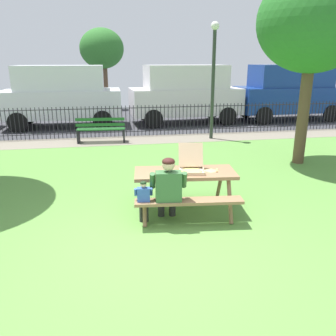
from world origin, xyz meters
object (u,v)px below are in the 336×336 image
at_px(child_at_table, 144,198).
at_px(lamp_post_walkway, 213,69).
at_px(adult_at_table, 168,187).
at_px(tree_near_table, 314,22).
at_px(far_tree_midleft, 102,50).
at_px(parked_car_left, 62,95).
at_px(pizza_slice_on_table, 212,170).
at_px(picnic_table_foreground, 185,180).
at_px(far_tree_center, 291,32).
at_px(parked_car_center, 185,93).
at_px(parked_car_right, 289,91).
at_px(pizza_box_open, 191,166).
at_px(park_bench_center, 101,130).

bearing_deg(child_at_table, lamp_post_walkway, 64.28).
xyz_separation_m(adult_at_table, tree_near_table, (4.13, 3.06, 2.89)).
bearing_deg(far_tree_midleft, parked_car_left, -105.38).
xyz_separation_m(pizza_slice_on_table, parked_car_left, (-3.58, 9.25, 0.53)).
distance_m(lamp_post_walkway, far_tree_midleft, 10.11).
relative_size(picnic_table_foreground, tree_near_table, 0.40).
xyz_separation_m(pizza_slice_on_table, far_tree_center, (9.45, 15.36, 3.50)).
height_order(parked_car_center, parked_car_right, same).
bearing_deg(pizza_slice_on_table, child_at_table, -162.46).
xyz_separation_m(pizza_box_open, far_tree_center, (9.82, 15.30, 3.42)).
distance_m(picnic_table_foreground, pizza_box_open, 0.29).
distance_m(adult_at_table, far_tree_midleft, 16.00).
distance_m(parked_car_left, far_tree_midleft, 6.60).
bearing_deg(pizza_box_open, lamp_post_walkway, 69.96).
height_order(parked_car_right, far_tree_center, far_tree_center).
height_order(pizza_box_open, tree_near_table, tree_near_table).
bearing_deg(adult_at_table, child_at_table, 178.71).
bearing_deg(park_bench_center, pizza_slice_on_table, -71.36).
xyz_separation_m(pizza_box_open, park_bench_center, (-1.66, 5.98, -0.44)).
relative_size(adult_at_table, parked_car_center, 0.25).
relative_size(picnic_table_foreground, child_at_table, 2.39).
xyz_separation_m(picnic_table_foreground, pizza_box_open, (0.12, 0.01, 0.26)).
bearing_deg(far_tree_midleft, far_tree_center, 0.00).
relative_size(park_bench_center, tree_near_table, 0.34).
distance_m(adult_at_table, child_at_table, 0.44).
bearing_deg(lamp_post_walkway, park_bench_center, 179.17).
xyz_separation_m(park_bench_center, parked_car_left, (-1.54, 3.22, 0.89)).
distance_m(park_bench_center, parked_car_right, 9.07).
relative_size(parked_car_center, far_tree_midleft, 1.10).
relative_size(child_at_table, parked_car_left, 0.17).
relative_size(lamp_post_walkway, parked_car_right, 0.82).
distance_m(child_at_table, tree_near_table, 6.26).
distance_m(picnic_table_foreground, park_bench_center, 6.19).
relative_size(pizza_box_open, tree_near_table, 0.13).
xyz_separation_m(pizza_slice_on_table, lamp_post_walkway, (1.79, 5.98, 1.60)).
bearing_deg(child_at_table, pizza_slice_on_table, 17.54).
height_order(pizza_box_open, parked_car_left, parked_car_left).
height_order(pizza_slice_on_table, far_tree_midleft, far_tree_midleft).
relative_size(pizza_box_open, parked_car_right, 0.13).
relative_size(adult_at_table, parked_car_left, 0.25).
bearing_deg(parked_car_center, far_tree_midleft, 119.70).
bearing_deg(adult_at_table, lamp_post_walkway, 67.37).
height_order(child_at_table, parked_car_right, parked_car_right).
distance_m(picnic_table_foreground, lamp_post_walkway, 6.60).
xyz_separation_m(pizza_slice_on_table, child_at_table, (-1.29, -0.41, -0.28)).
height_order(picnic_table_foreground, child_at_table, child_at_table).
bearing_deg(parked_car_left, parked_car_center, 0.00).
relative_size(tree_near_table, far_tree_center, 0.86).
height_order(picnic_table_foreground, parked_car_right, parked_car_right).
bearing_deg(parked_car_right, lamp_post_walkway, -144.60).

